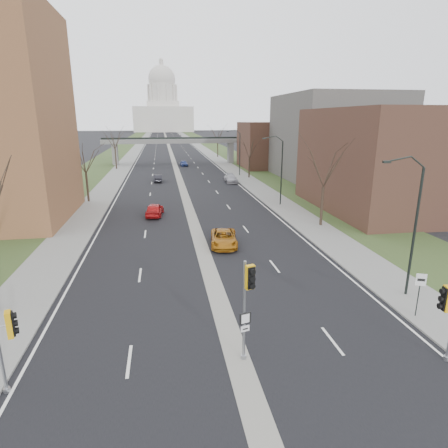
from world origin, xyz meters
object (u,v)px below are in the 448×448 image
object	(u,v)px
car_left_near	(155,209)
car_right_near	(224,238)
signal_pole_median	(247,295)
car_right_far	(184,163)
speed_limit_sign	(420,287)
car_right_mid	(231,179)
car_left_far	(158,178)

from	to	relation	value
car_left_near	car_right_near	xyz separation A→B (m)	(6.16, -11.60, -0.07)
signal_pole_median	car_right_far	size ratio (longest dim) A/B	1.29
signal_pole_median	speed_limit_sign	distance (m)	10.67
speed_limit_sign	car_left_near	xyz separation A→B (m)	(-14.79, 25.65, -1.13)
signal_pole_median	car_right_mid	bearing A→B (deg)	65.83
car_right_near	car_right_far	xyz separation A→B (m)	(0.00, 57.92, -0.03)
signal_pole_median	car_right_near	bearing A→B (deg)	69.61
signal_pole_median	car_left_far	xyz separation A→B (m)	(-4.20, 52.33, -2.77)
car_left_far	car_right_far	size ratio (longest dim) A/B	1.02
signal_pole_median	car_right_far	xyz separation A→B (m)	(1.66, 74.32, -2.76)
car_left_near	car_right_far	size ratio (longest dim) A/B	1.16
car_right_far	car_left_near	bearing A→B (deg)	-103.66
car_left_far	car_right_mid	bearing A→B (deg)	168.13
speed_limit_sign	car_right_mid	xyz separation A→B (m)	(-1.96, 47.14, -1.18)
speed_limit_sign	car_right_mid	world-z (taller)	speed_limit_sign
signal_pole_median	speed_limit_sign	bearing A→B (deg)	-1.74
car_left_near	car_right_far	xyz separation A→B (m)	(6.16, 46.32, -0.10)
car_right_far	car_right_mid	bearing A→B (deg)	-81.04
car_right_near	car_right_far	size ratio (longest dim) A/B	1.28
speed_limit_sign	car_right_far	distance (m)	72.50
car_left_near	car_right_far	world-z (taller)	car_left_near
signal_pole_median	car_right_far	distance (m)	74.39
car_right_mid	car_right_far	distance (m)	25.71
speed_limit_sign	car_right_far	bearing A→B (deg)	118.21
car_right_near	car_left_far	bearing A→B (deg)	106.41
signal_pole_median	car_left_near	distance (m)	28.48
signal_pole_median	car_left_far	distance (m)	52.57
speed_limit_sign	car_right_near	world-z (taller)	speed_limit_sign
car_left_near	car_right_mid	distance (m)	25.03
car_right_near	car_left_near	bearing A→B (deg)	125.12
car_right_far	car_right_near	bearing A→B (deg)	-96.09
speed_limit_sign	car_right_mid	distance (m)	47.20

